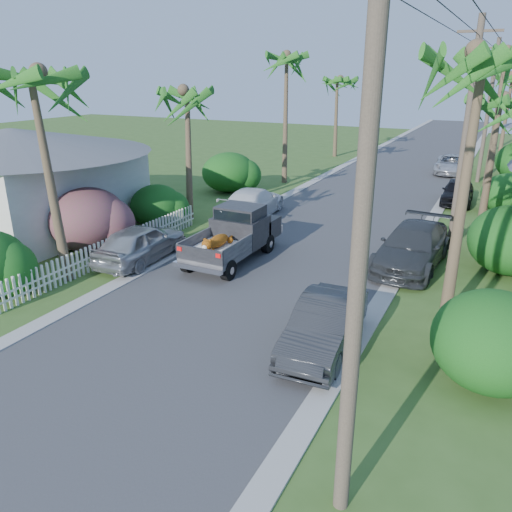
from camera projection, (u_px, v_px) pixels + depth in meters
The scene contains 30 objects.
ground at pixel (152, 366), 12.62m from camera, with size 120.00×120.00×0.00m, color #385921.
road at pixel (384, 182), 33.55m from camera, with size 8.00×100.00×0.02m, color #38383A.
curb_left at pixel (323, 176), 35.36m from camera, with size 0.60×100.00×0.06m, color #A5A39E.
curb_right at pixel (451, 188), 31.73m from camera, with size 0.60×100.00×0.06m, color #A5A39E.
pickup_truck at pixel (237, 233), 19.70m from camera, with size 1.98×5.12×2.06m.
parked_car_rn at pixel (324, 326), 13.15m from camera, with size 1.47×4.21×1.39m, color #27282B.
parked_car_rm at pixel (412, 247), 18.84m from camera, with size 2.17×5.33×1.55m, color #333638.
parked_car_rf at pixel (458, 192), 27.95m from camera, with size 1.60×3.98×1.36m, color black.
parked_car_rd at pixel (451, 165), 36.29m from camera, with size 2.19×4.74×1.32m, color #B4B5BC.
parked_car_ln at pixel (141, 243), 19.37m from camera, with size 1.76×4.37×1.49m, color #A5A8AC.
parked_car_lf at pixel (253, 203), 25.33m from camera, with size 2.10×5.17×1.50m, color white.
palm_l_a at pixel (35, 74), 15.35m from camera, with size 4.40×4.40×8.20m.
palm_l_b at pixel (186, 91), 23.41m from camera, with size 4.40×4.40×7.40m.
palm_l_c at pixel (287, 56), 30.84m from camera, with size 4.40×4.40×9.20m.
palm_l_d at pixel (338, 79), 41.61m from camera, with size 4.40×4.40×7.70m.
palm_r_a at pixel (484, 53), 12.41m from camera, with size 4.40×4.40×8.70m.
palm_r_b at pixel (501, 99), 20.33m from camera, with size 4.40×4.40×7.20m.
palm_r_c at pixel (507, 51), 28.96m from camera, with size 4.40×4.40×9.40m.
shrub_l_b at pixel (88, 219), 20.49m from camera, with size 3.00×3.30×2.60m, color #A31764.
shrub_l_c at pixel (157, 206), 23.77m from camera, with size 2.40×2.64×2.00m, color #164D16.
shrub_l_d at pixel (229, 172), 30.66m from camera, with size 3.20×3.52×2.40m, color #164D16.
shrub_r_a at pixel (493, 341), 11.52m from camera, with size 2.80×3.08×2.30m, color #164D16.
shrub_r_b at pixel (511, 240), 18.10m from camera, with size 3.00×3.30×2.50m, color #164D16.
shrub_r_c at pixel (508, 194), 25.84m from camera, with size 2.60×2.86×2.10m, color #164D16.
picket_fence at pixel (116, 248), 19.59m from camera, with size 0.10×11.00×1.00m, color white.
house_left at pixel (18, 183), 23.24m from camera, with size 9.00×8.00×4.60m.
utility_pole_a at pixel (360, 253), 6.99m from camera, with size 1.60×0.26×9.00m.
utility_pole_b at pixel (465, 137), 19.55m from camera, with size 1.60×0.26×9.00m.
utility_pole_c at pixel (488, 111), 32.11m from camera, with size 1.60×0.26×9.00m.
utility_pole_d at pixel (498, 100), 44.67m from camera, with size 1.60×0.26×9.00m.
Camera 1 is at (7.26, -8.52, 6.99)m, focal length 35.00 mm.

